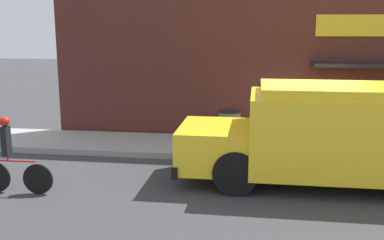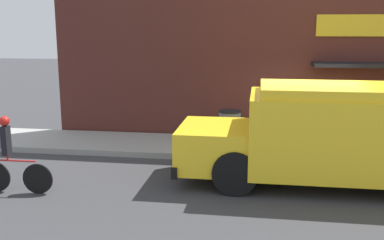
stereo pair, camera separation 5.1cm
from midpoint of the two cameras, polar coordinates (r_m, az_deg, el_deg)
ground_plane at (r=11.52m, az=14.31°, el=-5.59°), size 70.00×70.00×0.00m
sidewalk at (r=12.53m, az=13.85°, el=-3.78°), size 28.00×2.16×0.16m
storefront at (r=13.32m, az=14.22°, el=9.57°), size 14.75×1.03×5.89m
school_bus at (r=10.07m, az=19.86°, el=-1.64°), size 6.72×2.65×2.17m
cyclist at (r=9.89m, az=-22.06°, el=-4.22°), size 1.55×0.20×1.61m
trash_bin at (r=12.44m, az=4.92°, el=-0.95°), size 0.62×0.62×0.95m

